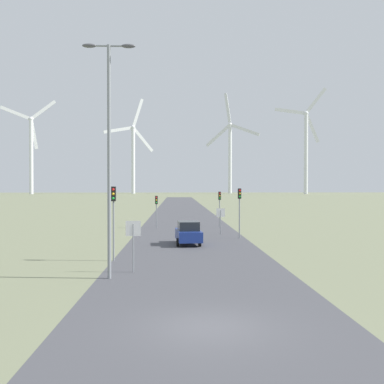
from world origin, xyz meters
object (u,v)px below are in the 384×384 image
at_px(traffic_light_post_near_left, 113,207).
at_px(traffic_light_post_near_right, 240,202).
at_px(car_approaching, 188,233).
at_px(wind_turbine_left, 133,152).
at_px(traffic_light_post_mid_right, 220,201).
at_px(wind_turbine_right, 306,145).
at_px(streetlamp, 109,136).
at_px(stop_sign_near, 133,236).
at_px(traffic_light_post_mid_left, 156,204).
at_px(wind_turbine_center, 230,150).
at_px(wind_turbine_far_left, 31,148).
at_px(stop_sign_far, 221,216).

distance_m(traffic_light_post_near_left, traffic_light_post_near_right, 14.82).
xyz_separation_m(traffic_light_post_near_right, car_approaching, (-4.58, -3.91, -2.28)).
bearing_deg(wind_turbine_left, traffic_light_post_mid_right, -82.03).
bearing_deg(traffic_light_post_near_left, wind_turbine_right, 71.03).
xyz_separation_m(streetlamp, traffic_light_post_near_right, (8.84, 16.73, -3.87)).
bearing_deg(stop_sign_near, wind_turbine_left, 95.51).
relative_size(traffic_light_post_mid_left, car_approaching, 0.83).
distance_m(traffic_light_post_near_left, wind_turbine_center, 252.34).
relative_size(wind_turbine_far_left, wind_turbine_right, 0.89).
height_order(traffic_light_post_mid_left, traffic_light_post_mid_right, traffic_light_post_mid_right).
bearing_deg(traffic_light_post_mid_left, stop_sign_near, -90.22).
xyz_separation_m(traffic_light_post_mid_right, wind_turbine_right, (68.52, 202.38, 25.09)).
height_order(stop_sign_far, traffic_light_post_mid_right, traffic_light_post_mid_right).
height_order(streetlamp, traffic_light_post_near_right, streetlamp).
bearing_deg(car_approaching, traffic_light_post_near_left, -122.31).
height_order(wind_turbine_far_left, wind_turbine_center, wind_turbine_center).
xyz_separation_m(streetlamp, wind_turbine_left, (-22.56, 246.29, 17.68)).
xyz_separation_m(stop_sign_near, wind_turbine_right, (75.60, 228.14, 26.07)).
bearing_deg(wind_turbine_left, stop_sign_near, -84.49).
height_order(stop_sign_near, stop_sign_far, stop_sign_near).
distance_m(streetlamp, traffic_light_post_near_left, 6.47).
height_order(stop_sign_far, wind_turbine_left, wind_turbine_left).
distance_m(stop_sign_near, traffic_light_post_mid_right, 26.74).
distance_m(streetlamp, wind_turbine_far_left, 247.45).
bearing_deg(car_approaching, traffic_light_post_mid_right, 75.12).
distance_m(traffic_light_post_near_left, wind_turbine_left, 242.99).
distance_m(stop_sign_far, traffic_light_post_mid_right, 7.57).
relative_size(car_approaching, wind_turbine_left, 0.07).
bearing_deg(traffic_light_post_near_left, stop_sign_near, -67.18).
xyz_separation_m(stop_sign_far, car_approaching, (-3.23, -7.03, -0.82)).
xyz_separation_m(wind_turbine_far_left, wind_turbine_left, (56.14, 12.45, -1.31)).
bearing_deg(wind_turbine_far_left, traffic_light_post_near_left, -71.12).
xyz_separation_m(streetlamp, wind_turbine_right, (76.63, 229.69, 20.93)).
xyz_separation_m(stop_sign_far, traffic_light_post_near_right, (1.35, -3.12, 1.47)).
relative_size(stop_sign_near, wind_turbine_right, 0.05).
distance_m(streetlamp, traffic_light_post_near_right, 19.32).
bearing_deg(streetlamp, car_approaching, 71.62).
distance_m(streetlamp, wind_turbine_left, 247.95).
bearing_deg(wind_turbine_right, traffic_light_post_mid_right, -108.70).
bearing_deg(stop_sign_far, wind_turbine_center, 82.98).
xyz_separation_m(traffic_light_post_mid_left, car_approaching, (3.13, -13.92, -1.67)).
relative_size(traffic_light_post_near_right, car_approaching, 1.04).
distance_m(stop_sign_far, traffic_light_post_near_right, 3.70).
distance_m(wind_turbine_far_left, wind_turbine_center, 116.74).
relative_size(stop_sign_near, traffic_light_post_near_right, 0.63).
bearing_deg(traffic_light_post_near_right, wind_turbine_center, 83.39).
xyz_separation_m(stop_sign_near, wind_turbine_center, (35.28, 252.26, 24.66)).
bearing_deg(streetlamp, wind_turbine_far_left, 108.60).
xyz_separation_m(traffic_light_post_near_left, car_approaching, (4.79, 7.57, -2.41)).
xyz_separation_m(stop_sign_near, stop_sign_far, (6.45, 18.31, -0.19)).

